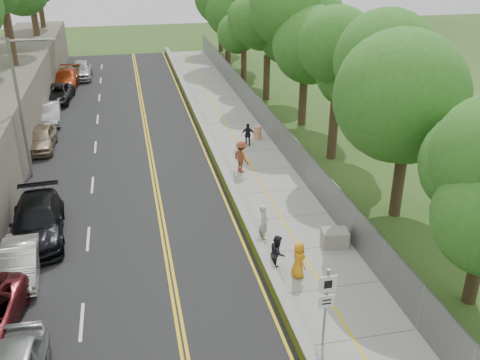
{
  "coord_description": "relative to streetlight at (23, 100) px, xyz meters",
  "views": [
    {
      "loc": [
        -4.81,
        -16.48,
        13.05
      ],
      "look_at": [
        0.5,
        8.0,
        1.4
      ],
      "focal_mm": 40.0,
      "sensor_mm": 36.0,
      "label": 1
    }
  ],
  "objects": [
    {
      "name": "ground",
      "position": [
        10.46,
        -14.0,
        -4.64
      ],
      "size": [
        140.0,
        140.0,
        0.0
      ],
      "primitive_type": "plane",
      "color": "#33511E",
      "rests_on": "ground"
    },
    {
      "name": "road",
      "position": [
        5.06,
        1.0,
        -4.62
      ],
      "size": [
        11.2,
        66.0,
        0.04
      ],
      "primitive_type": "cube",
      "color": "black",
      "rests_on": "ground"
    },
    {
      "name": "sidewalk",
      "position": [
        13.01,
        1.0,
        -4.61
      ],
      "size": [
        4.2,
        66.0,
        0.05
      ],
      "primitive_type": "cube",
      "color": "gray",
      "rests_on": "ground"
    },
    {
      "name": "jersey_barrier",
      "position": [
        10.71,
        1.0,
        -4.34
      ],
      "size": [
        0.42,
        66.0,
        0.6
      ],
      "primitive_type": "cube",
      "color": "#BAE81C",
      "rests_on": "ground"
    },
    {
      "name": "chainlink_fence",
      "position": [
        15.11,
        1.0,
        -3.64
      ],
      "size": [
        0.04,
        66.0,
        2.0
      ],
      "primitive_type": "cube",
      "color": "slate",
      "rests_on": "ground"
    },
    {
      "name": "trees_fenceside",
      "position": [
        17.46,
        1.0,
        2.36
      ],
      "size": [
        7.0,
        66.0,
        14.0
      ],
      "primitive_type": null,
      "color": "#367A25",
      "rests_on": "ground"
    },
    {
      "name": "streetlight",
      "position": [
        0.0,
        0.0,
        0.0
      ],
      "size": [
        2.52,
        0.22,
        8.0
      ],
      "color": "gray",
      "rests_on": "ground"
    },
    {
      "name": "signpost",
      "position": [
        11.51,
        -17.02,
        -2.68
      ],
      "size": [
        0.62,
        0.09,
        3.1
      ],
      "color": "gray",
      "rests_on": "sidewalk"
    },
    {
      "name": "construction_barrel",
      "position": [
        14.2,
        3.26,
        -4.14
      ],
      "size": [
        0.55,
        0.55,
        0.9
      ],
      "primitive_type": "cylinder",
      "color": "#DC540F",
      "rests_on": "sidewalk"
    },
    {
      "name": "concrete_block",
      "position": [
        14.28,
        -11.0,
        -4.2
      ],
      "size": [
        1.29,
        1.05,
        0.78
      ],
      "primitive_type": "cube",
      "rotation": [
        0.0,
        0.0,
        -0.17
      ],
      "color": "gray",
      "rests_on": "sidewalk"
    },
    {
      "name": "car_1",
      "position": [
        0.72,
        -10.41,
        -3.93
      ],
      "size": [
        1.68,
        4.15,
        1.34
      ],
      "primitive_type": "imported",
      "rotation": [
        0.0,
        0.0,
        0.07
      ],
      "color": "silver",
      "rests_on": "road"
    },
    {
      "name": "car_3",
      "position": [
        1.06,
        -7.35,
        -3.78
      ],
      "size": [
        2.74,
        5.83,
        1.65
      ],
      "primitive_type": "imported",
      "rotation": [
        0.0,
        0.0,
        0.08
      ],
      "color": "black",
      "rests_on": "road"
    },
    {
      "name": "car_4",
      "position": [
        -0.14,
        4.41,
        -3.86
      ],
      "size": [
        1.82,
        4.36,
        1.47
      ],
      "primitive_type": "imported",
      "rotation": [
        0.0,
        0.0,
        -0.02
      ],
      "color": "tan",
      "rests_on": "road"
    },
    {
      "name": "car_5",
      "position": [
        -0.14,
        10.06,
        -3.9
      ],
      "size": [
        1.82,
        4.37,
        1.4
      ],
      "primitive_type": "imported",
      "rotation": [
        0.0,
        0.0,
        0.08
      ],
      "color": "#A6A7AC",
      "rests_on": "road"
    },
    {
      "name": "car_6",
      "position": [
        -0.14,
        15.36,
        -3.89
      ],
      "size": [
        2.8,
        5.29,
        1.42
      ],
      "primitive_type": "imported",
      "rotation": [
        0.0,
        0.0,
        -0.09
      ],
      "color": "black",
      "rests_on": "road"
    },
    {
      "name": "car_7",
      "position": [
        0.32,
        20.34,
        -3.81
      ],
      "size": [
        2.64,
        5.58,
        1.57
      ],
      "primitive_type": "imported",
      "rotation": [
        0.0,
        0.0,
        -0.08
      ],
      "color": "#9C3812",
      "rests_on": "road"
    },
    {
      "name": "car_8",
      "position": [
        1.46,
        23.31,
        -3.76
      ],
      "size": [
        1.98,
        4.91,
        1.67
      ],
      "primitive_type": "imported",
      "rotation": [
        0.0,
        0.0,
        0.0
      ],
      "color": "#B7B8BB",
      "rests_on": "road"
    },
    {
      "name": "painter_0",
      "position": [
        11.91,
        -12.94,
        -3.78
      ],
      "size": [
        0.67,
        0.88,
        1.61
      ],
      "primitive_type": "imported",
      "rotation": [
        0.0,
        0.0,
        1.78
      ],
      "color": "orange",
      "rests_on": "sidewalk"
    },
    {
      "name": "painter_1",
      "position": [
        11.21,
        -9.96,
        -3.65
      ],
      "size": [
        0.57,
        0.76,
        1.88
      ],
      "primitive_type": "imported",
      "rotation": [
        0.0,
        0.0,
        1.38
      ],
      "color": "beige",
      "rests_on": "sidewalk"
    },
    {
      "name": "painter_2",
      "position": [
        11.21,
        -12.28,
        -3.77
      ],
      "size": [
        0.84,
        0.95,
        1.64
      ],
      "primitive_type": "imported",
      "rotation": [
        0.0,
        0.0,
        1.24
      ],
      "color": "black",
      "rests_on": "sidewalk"
    },
    {
      "name": "painter_3",
      "position": [
        11.91,
        -2.0,
        -3.64
      ],
      "size": [
        1.16,
        1.42,
        1.91
      ],
      "primitive_type": "imported",
      "rotation": [
        0.0,
        0.0,
        2.0
      ],
      "color": "brown",
      "rests_on": "sidewalk"
    },
    {
      "name": "person_far",
      "position": [
        13.26,
        2.08,
        -3.81
      ],
      "size": [
        0.97,
        0.58,
        1.55
      ],
      "primitive_type": "imported",
      "rotation": [
        0.0,
        0.0,
        2.9
      ],
      "color": "black",
      "rests_on": "sidewalk"
    }
  ]
}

